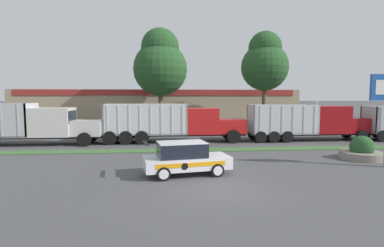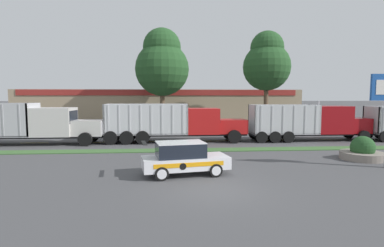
# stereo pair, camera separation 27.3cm
# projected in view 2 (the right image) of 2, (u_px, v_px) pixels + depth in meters

# --- Properties ---
(ground_plane) EXTENTS (600.00, 600.00, 0.00)m
(ground_plane) POSITION_uv_depth(u_px,v_px,m) (215.00, 190.00, 12.86)
(ground_plane) COLOR #474749
(grass_verge) EXTENTS (120.00, 1.45, 0.06)m
(grass_verge) POSITION_uv_depth(u_px,v_px,m) (196.00, 150.00, 22.50)
(grass_verge) COLOR #3D6633
(grass_verge) RESTS_ON ground_plane
(centre_line_2) EXTENTS (2.40, 0.14, 0.01)m
(centre_line_2) POSITION_uv_depth(u_px,v_px,m) (34.00, 143.00, 26.19)
(centre_line_2) COLOR yellow
(centre_line_2) RESTS_ON ground_plane
(centre_line_3) EXTENTS (2.40, 0.14, 0.01)m
(centre_line_3) POSITION_uv_depth(u_px,v_px,m) (97.00, 142.00, 26.58)
(centre_line_3) COLOR yellow
(centre_line_3) RESTS_ON ground_plane
(centre_line_4) EXTENTS (2.40, 0.14, 0.01)m
(centre_line_4) POSITION_uv_depth(u_px,v_px,m) (158.00, 142.00, 26.98)
(centre_line_4) COLOR yellow
(centre_line_4) RESTS_ON ground_plane
(centre_line_5) EXTENTS (2.40, 0.14, 0.01)m
(centre_line_5) POSITION_uv_depth(u_px,v_px,m) (217.00, 141.00, 27.37)
(centre_line_5) COLOR yellow
(centre_line_5) RESTS_ON ground_plane
(centre_line_6) EXTENTS (2.40, 0.14, 0.01)m
(centre_line_6) POSITION_uv_depth(u_px,v_px,m) (275.00, 140.00, 27.77)
(centre_line_6) COLOR yellow
(centre_line_6) RESTS_ON ground_plane
(centre_line_7) EXTENTS (2.40, 0.14, 0.01)m
(centre_line_7) POSITION_uv_depth(u_px,v_px,m) (331.00, 140.00, 28.16)
(centre_line_7) COLOR yellow
(centre_line_7) RESTS_ON ground_plane
(dump_truck_lead) EXTENTS (12.50, 2.72, 3.40)m
(dump_truck_lead) POSITION_uv_depth(u_px,v_px,m) (187.00, 124.00, 26.72)
(dump_truck_lead) COLOR black
(dump_truck_lead) RESTS_ON ground_plane
(dump_truck_mid) EXTENTS (10.99, 2.65, 3.69)m
(dump_truck_mid) POSITION_uv_depth(u_px,v_px,m) (320.00, 123.00, 27.56)
(dump_truck_mid) COLOR black
(dump_truck_mid) RESTS_ON ground_plane
(dump_truck_trail) EXTENTS (12.09, 2.76, 3.51)m
(dump_truck_trail) POSITION_uv_depth(u_px,v_px,m) (42.00, 125.00, 25.24)
(dump_truck_trail) COLOR black
(dump_truck_trail) RESTS_ON ground_plane
(rally_car) EXTENTS (4.64, 2.52, 1.75)m
(rally_car) POSITION_uv_depth(u_px,v_px,m) (184.00, 158.00, 15.38)
(rally_car) COLOR white
(rally_car) RESTS_ON ground_plane
(stone_planter) EXTENTS (2.71, 2.71, 1.51)m
(stone_planter) POSITION_uv_depth(u_px,v_px,m) (362.00, 152.00, 19.26)
(stone_planter) COLOR gray
(stone_planter) RESTS_ON ground_plane
(store_building_backdrop) EXTENTS (41.49, 12.10, 5.09)m
(store_building_backdrop) POSITION_uv_depth(u_px,v_px,m) (162.00, 106.00, 48.52)
(store_building_backdrop) COLOR #9E896B
(store_building_backdrop) RESTS_ON ground_plane
(tree_behind_left) EXTENTS (5.91, 5.91, 12.19)m
(tree_behind_left) POSITION_uv_depth(u_px,v_px,m) (267.00, 62.00, 37.30)
(tree_behind_left) COLOR brown
(tree_behind_left) RESTS_ON ground_plane
(tree_behind_centre) EXTENTS (6.83, 6.83, 12.67)m
(tree_behind_centre) POSITION_uv_depth(u_px,v_px,m) (162.00, 64.00, 37.89)
(tree_behind_centre) COLOR brown
(tree_behind_centre) RESTS_ON ground_plane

